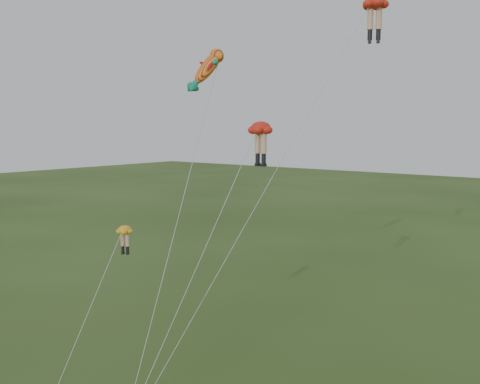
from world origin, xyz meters
The scene contains 4 objects.
legs_kite_red_high centered at (6.20, 12.32, 22.11)m, with size 7.99×14.29×23.01m.
legs_kite_red_mid centered at (3.09, 5.04, 14.67)m, with size 3.57×8.63×15.45m.
legs_kite_yellow centered at (-2.99, 0.32, 8.86)m, with size 1.33×5.94×9.64m.
fish_kite centered at (-0.62, 5.08, 18.51)m, with size 1.87×8.05×19.91m.
Camera 1 is at (20.38, -18.75, 15.15)m, focal length 40.00 mm.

